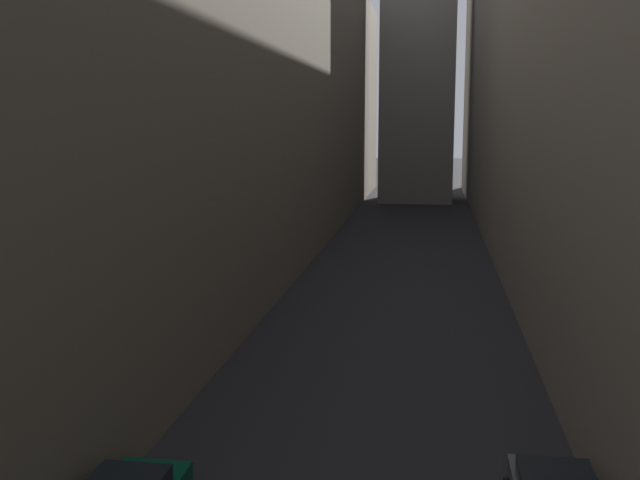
% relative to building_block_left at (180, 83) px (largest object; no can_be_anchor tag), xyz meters
% --- Properties ---
extents(ground_plane, '(264.00, 264.00, 0.00)m').
position_rel_building_block_left_xyz_m(ground_plane, '(13.38, -2.00, -10.77)').
color(ground_plane, '#232326').
extents(building_block_left, '(15.77, 108.00, 21.55)m').
position_rel_building_block_left_xyz_m(building_block_left, '(0.00, 0.00, 0.00)').
color(building_block_left, '#756B5B').
rests_on(building_block_left, ground).
extents(building_block_right, '(13.04, 108.00, 25.20)m').
position_rel_building_block_left_xyz_m(building_block_right, '(25.40, 0.00, 1.82)').
color(building_block_right, gray).
rests_on(building_block_right, ground).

